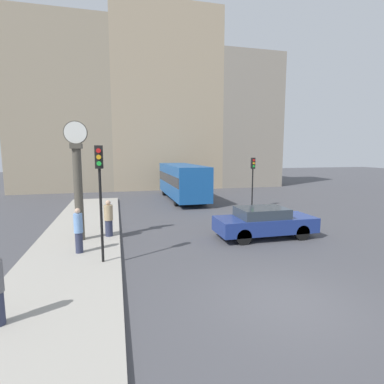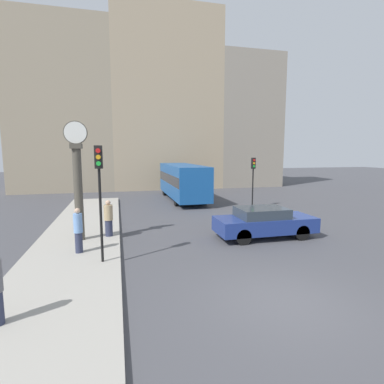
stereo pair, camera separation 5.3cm
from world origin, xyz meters
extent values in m
plane|color=#47474C|center=(0.00, 0.00, 0.00)|extent=(120.00, 120.00, 0.00)
cube|color=#A39E93|center=(-5.87, 8.36, 0.08)|extent=(3.47, 20.72, 0.15)
cube|color=gray|center=(-9.29, 26.36, 8.36)|extent=(9.68, 5.00, 16.71)
cube|color=tan|center=(1.25, 26.36, 9.31)|extent=(11.38, 5.00, 18.61)
cube|color=gray|center=(10.53, 26.36, 7.36)|extent=(7.19, 5.00, 14.71)
cube|color=navy|center=(2.36, 5.65, 0.63)|extent=(4.54, 1.81, 0.67)
cube|color=#2D3842|center=(2.18, 5.65, 1.18)|extent=(2.18, 1.63, 0.44)
cylinder|color=black|center=(3.77, 6.44, 0.34)|extent=(0.69, 0.22, 0.69)
cylinder|color=black|center=(3.77, 4.85, 0.34)|extent=(0.69, 0.22, 0.69)
cylinder|color=black|center=(0.95, 6.44, 0.34)|extent=(0.69, 0.22, 0.69)
cylinder|color=black|center=(0.95, 4.85, 0.34)|extent=(0.69, 0.22, 0.69)
cube|color=#195199|center=(1.06, 17.44, 1.62)|extent=(2.40, 9.12, 2.52)
cube|color=#1E232D|center=(1.06, 17.44, 1.79)|extent=(2.43, 8.94, 0.75)
cylinder|color=black|center=(2.12, 20.26, 0.45)|extent=(0.28, 0.90, 0.90)
cylinder|color=black|center=(0.00, 20.26, 0.45)|extent=(0.28, 0.90, 0.90)
cylinder|color=black|center=(2.12, 14.61, 0.45)|extent=(0.28, 0.90, 0.90)
cylinder|color=black|center=(0.00, 14.61, 0.45)|extent=(0.28, 0.90, 0.90)
cylinder|color=black|center=(-4.74, 3.83, 1.76)|extent=(0.09, 0.09, 3.22)
cube|color=black|center=(-4.74, 3.83, 3.75)|extent=(0.26, 0.20, 0.76)
cylinder|color=red|center=(-4.74, 3.71, 3.96)|extent=(0.15, 0.04, 0.15)
cylinder|color=orange|center=(-4.74, 3.71, 3.75)|extent=(0.15, 0.04, 0.15)
cylinder|color=green|center=(-4.74, 3.71, 3.54)|extent=(0.15, 0.04, 0.15)
cylinder|color=black|center=(4.97, 12.46, 1.39)|extent=(0.09, 0.09, 2.78)
cube|color=black|center=(4.97, 12.46, 3.16)|extent=(0.26, 0.20, 0.76)
cylinder|color=red|center=(4.97, 12.34, 3.37)|extent=(0.15, 0.04, 0.15)
cylinder|color=orange|center=(4.97, 12.34, 3.16)|extent=(0.15, 0.04, 0.15)
cylinder|color=green|center=(4.97, 12.34, 2.95)|extent=(0.15, 0.04, 0.15)
cylinder|color=#4C473D|center=(-5.78, 6.81, 2.10)|extent=(0.36, 0.36, 3.90)
cube|color=#4C473D|center=(-5.78, 6.81, 4.16)|extent=(0.47, 0.47, 0.21)
cylinder|color=#4C473D|center=(-5.78, 6.81, 4.71)|extent=(0.96, 0.04, 0.96)
cylinder|color=white|center=(-5.78, 6.81, 4.71)|extent=(0.89, 0.06, 0.89)
cylinder|color=#2D334C|center=(-4.60, 7.09, 0.52)|extent=(0.33, 0.33, 0.73)
cylinder|color=tan|center=(-4.60, 7.09, 1.23)|extent=(0.39, 0.39, 0.68)
sphere|color=tan|center=(-4.60, 7.09, 1.68)|extent=(0.22, 0.22, 0.22)
cylinder|color=#2D334C|center=(-5.64, 5.04, 0.54)|extent=(0.27, 0.27, 0.77)
cylinder|color=#729ED8|center=(-5.64, 5.04, 1.29)|extent=(0.32, 0.32, 0.72)
sphere|color=tan|center=(-5.64, 5.04, 1.75)|extent=(0.21, 0.21, 0.21)
camera|label=1|loc=(-4.21, -6.55, 3.91)|focal=28.00mm
camera|label=2|loc=(-4.16, -6.56, 3.91)|focal=28.00mm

